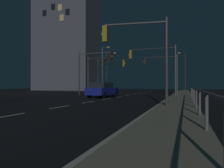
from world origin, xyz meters
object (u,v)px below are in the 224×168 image
object	(u,v)px
traffic_light_mid_right	(154,60)
street_lamp_median	(103,65)
traffic_light_far_left	(96,68)
traffic_light_near_right	(93,64)
traffic_light_mid_left	(110,69)
traffic_light_far_center	(136,44)
car	(102,90)
traffic_light_far_right	(162,66)
building_distant	(66,34)
street_lamp_across_street	(184,68)
street_lamp_far_end	(108,68)

from	to	relation	value
traffic_light_mid_right	street_lamp_median	xyz separation A→B (m)	(-9.98, 10.55, 0.64)
traffic_light_far_left	traffic_light_near_right	bearing A→B (deg)	-75.06
traffic_light_mid_left	traffic_light_mid_right	bearing A→B (deg)	-44.91
traffic_light_mid_right	traffic_light_far_center	bearing A→B (deg)	-87.15
car	traffic_light_mid_right	distance (m)	6.52
traffic_light_far_right	building_distant	bearing A→B (deg)	142.03
street_lamp_across_street	building_distant	distance (m)	30.93
street_lamp_across_street	building_distant	world-z (taller)	building_distant
traffic_light_far_right	street_lamp_far_end	size ratio (longest dim) A/B	0.70
traffic_light_far_center	traffic_light_mid_right	xyz separation A→B (m)	(-0.58, 11.57, 0.35)
traffic_light_far_left	traffic_light_mid_left	xyz separation A→B (m)	(0.61, 4.01, 0.16)
street_lamp_median	traffic_light_mid_right	bearing A→B (deg)	-46.60
street_lamp_across_street	street_lamp_far_end	world-z (taller)	street_lamp_across_street
street_lamp_median	building_distant	size ratio (longest dim) A/B	0.27
traffic_light_mid_left	building_distant	size ratio (longest dim) A/B	0.18
car	traffic_light_far_right	bearing A→B (deg)	55.58
traffic_light_far_center	traffic_light_mid_right	distance (m)	11.59
street_lamp_across_street	street_lamp_far_end	distance (m)	15.69
traffic_light_far_right	traffic_light_far_left	bearing A→B (deg)	-173.38
traffic_light_mid_left	street_lamp_far_end	world-z (taller)	street_lamp_far_end
traffic_light_far_right	traffic_light_mid_right	xyz separation A→B (m)	(-0.31, -4.87, 0.27)
traffic_light_far_right	building_distant	distance (m)	35.18
traffic_light_mid_left	street_lamp_far_end	xyz separation A→B (m)	(-1.69, 4.00, 0.56)
traffic_light_far_right	traffic_light_far_left	size ratio (longest dim) A/B	0.96
traffic_light_far_left	street_lamp_across_street	bearing A→B (deg)	56.81
traffic_light_far_right	traffic_light_near_right	bearing A→B (deg)	-156.85
car	traffic_light_mid_right	xyz separation A→B (m)	(4.95, 2.80, 3.19)
traffic_light_far_left	traffic_light_mid_left	distance (m)	4.06
building_distant	traffic_light_mid_right	bearing A→B (deg)	-44.32
traffic_light_mid_right	building_distant	size ratio (longest dim) A/B	0.18
street_lamp_across_street	traffic_light_far_right	bearing A→B (deg)	-99.09
car	traffic_light_mid_right	size ratio (longest dim) A/B	0.83
traffic_light_far_left	street_lamp_median	world-z (taller)	street_lamp_median
building_distant	traffic_light_near_right	bearing A→B (deg)	-52.86
traffic_light_mid_right	car	bearing A→B (deg)	-150.47
traffic_light_near_right	street_lamp_far_end	size ratio (longest dim) A/B	0.77
street_lamp_median	building_distant	xyz separation A→B (m)	(-16.08, 14.90, 9.98)
traffic_light_far_right	traffic_light_mid_left	xyz separation A→B (m)	(-8.19, 2.99, 0.09)
traffic_light_far_right	traffic_light_mid_right	world-z (taller)	traffic_light_mid_right
street_lamp_far_end	building_distant	xyz separation A→B (m)	(-16.49, 13.59, 10.24)
car	traffic_light_mid_left	size ratio (longest dim) A/B	0.83
traffic_light_far_right	traffic_light_mid_right	size ratio (longest dim) A/B	0.94
street_lamp_median	street_lamp_far_end	xyz separation A→B (m)	(0.41, 1.31, -0.26)
street_lamp_across_street	street_lamp_far_end	size ratio (longest dim) A/B	1.04
street_lamp_across_street	street_lamp_median	xyz separation A→B (m)	(-12.92, -10.77, -0.08)
traffic_light_near_right	street_lamp_median	xyz separation A→B (m)	(-2.14, 9.17, 0.67)
traffic_light_mid_right	street_lamp_median	size ratio (longest dim) A/B	0.69
traffic_light_near_right	street_lamp_across_street	world-z (taller)	street_lamp_across_street
traffic_light_near_right	traffic_light_mid_left	distance (m)	6.48
car	traffic_light_near_right	xyz separation A→B (m)	(-2.89, 4.19, 3.16)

